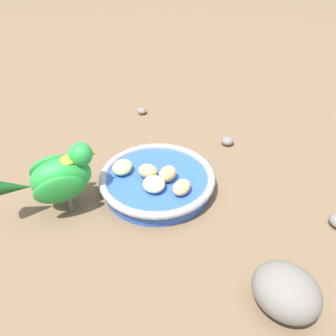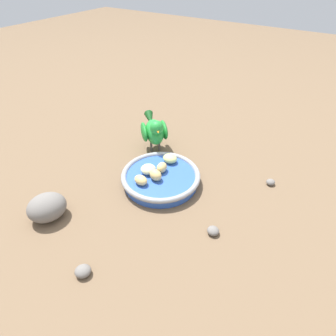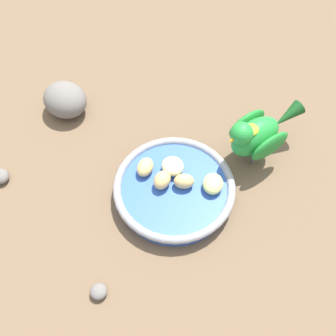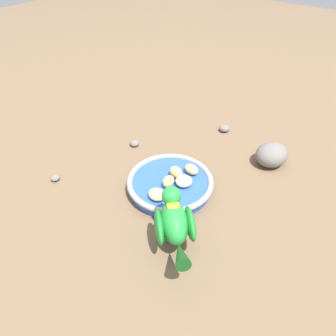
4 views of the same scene
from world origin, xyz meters
The scene contains 12 objects.
ground_plane centered at (0.00, 0.00, 0.00)m, with size 4.00×4.00×0.00m, color brown.
feeding_bowl centered at (-0.02, 0.02, 0.02)m, with size 0.20×0.20×0.03m.
apple_piece_0 centered at (0.03, 0.00, 0.04)m, with size 0.04×0.03×0.02m, color tan.
apple_piece_1 centered at (-0.03, 0.02, 0.04)m, with size 0.03×0.02×0.03m, color tan.
apple_piece_2 centered at (-0.01, -0.01, 0.04)m, with size 0.04×0.04×0.02m, color beige.
apple_piece_3 centered at (-0.08, 0.01, 0.04)m, with size 0.04×0.03×0.02m, color #C6D17A.
apple_piece_4 centered at (0.00, 0.02, 0.04)m, with size 0.03×0.03×0.03m, color tan.
parrot centered at (-0.14, -0.08, 0.07)m, with size 0.13×0.13×0.11m.
rock_large centered at (0.21, -0.12, 0.03)m, with size 0.08×0.07×0.06m, color slate.
pebble_0 centered at (0.06, 0.21, 0.01)m, with size 0.03×0.03×0.02m, color slate.
pebble_1 centered at (0.28, 0.05, 0.01)m, with size 0.03×0.03×0.02m, color slate.
pebble_2 centered at (-0.17, 0.26, 0.01)m, with size 0.02×0.02×0.01m, color slate.
Camera 2 is at (0.45, 0.35, 0.48)m, focal length 31.07 mm.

